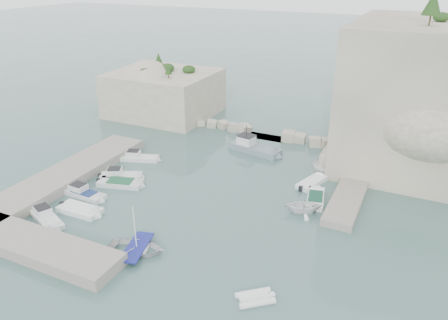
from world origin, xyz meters
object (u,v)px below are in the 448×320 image
at_px(tender_east_c, 312,184).
at_px(tender_east_d, 332,176).
at_px(motorboat_b, 121,178).
at_px(inflatable_dinghy, 255,300).
at_px(motorboat_c, 121,185).
at_px(rowboat, 137,252).
at_px(motorboat_f, 47,221).
at_px(tender_east_b, 315,201).
at_px(motorboat_d, 85,196).
at_px(motorboat_a, 139,160).
at_px(tender_east_a, 303,212).
at_px(work_boat, 255,152).
at_px(motorboat_e, 80,212).

xyz_separation_m(tender_east_c, tender_east_d, (1.64, 3.16, 0.00)).
bearing_deg(motorboat_b, inflatable_dinghy, -55.79).
bearing_deg(motorboat_c, rowboat, -61.80).
height_order(motorboat_b, motorboat_f, same).
relative_size(motorboat_b, tender_east_b, 1.05).
relative_size(motorboat_d, inflatable_dinghy, 1.85).
relative_size(tender_east_c, tender_east_d, 0.97).
xyz_separation_m(motorboat_b, motorboat_f, (-0.72, -10.67, 0.00)).
distance_m(motorboat_c, tender_east_b, 21.69).
relative_size(motorboat_a, motorboat_d, 0.96).
xyz_separation_m(motorboat_c, tender_east_a, (20.31, 3.08, 0.00)).
xyz_separation_m(rowboat, work_boat, (1.06, 24.98, 0.00)).
distance_m(motorboat_d, tender_east_d, 28.33).
height_order(motorboat_a, tender_east_b, motorboat_a).
height_order(motorboat_d, tender_east_b, motorboat_d).
xyz_separation_m(motorboat_f, tender_east_a, (22.02, 12.33, 0.00)).
relative_size(motorboat_a, rowboat, 1.08).
bearing_deg(work_boat, motorboat_e, -103.87).
relative_size(motorboat_d, tender_east_d, 1.11).
height_order(motorboat_c, tender_east_b, same).
height_order(tender_east_a, tender_east_b, tender_east_a).
distance_m(rowboat, tender_east_c, 21.70).
bearing_deg(inflatable_dinghy, motorboat_e, 128.78).
bearing_deg(tender_east_d, motorboat_d, 117.06).
bearing_deg(motorboat_c, inflatable_dinghy, -42.96).
xyz_separation_m(inflatable_dinghy, tender_east_b, (0.22, 16.63, 0.00)).
distance_m(motorboat_b, tender_east_a, 21.37).
relative_size(motorboat_c, rowboat, 1.11).
bearing_deg(motorboat_d, motorboat_a, 95.58).
bearing_deg(rowboat, motorboat_c, 29.80).
distance_m(inflatable_dinghy, tender_east_b, 16.63).
height_order(motorboat_b, work_boat, work_boat).
relative_size(tender_east_b, tender_east_c, 1.03).
bearing_deg(motorboat_b, tender_east_b, -14.84).
height_order(motorboat_a, tender_east_a, tender_east_a).
bearing_deg(tender_east_c, inflatable_dinghy, -159.38).
bearing_deg(motorboat_a, tender_east_c, -11.80).
bearing_deg(tender_east_b, tender_east_a, 158.20).
relative_size(motorboat_e, tender_east_a, 1.33).
distance_m(motorboat_f, work_boat, 27.43).
xyz_separation_m(motorboat_c, tender_east_c, (19.53, 9.53, 0.00)).
distance_m(motorboat_f, tender_east_c, 28.35).
relative_size(motorboat_a, work_boat, 0.69).
relative_size(motorboat_b, inflatable_dinghy, 1.74).
xyz_separation_m(motorboat_b, inflatable_dinghy, (21.63, -12.10, 0.00)).
bearing_deg(motorboat_a, work_boat, 16.13).
bearing_deg(rowboat, tender_east_a, -55.58).
xyz_separation_m(rowboat, tender_east_d, (12.03, 22.21, 0.00)).
relative_size(motorboat_c, tender_east_d, 1.10).
relative_size(motorboat_a, inflatable_dinghy, 1.78).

